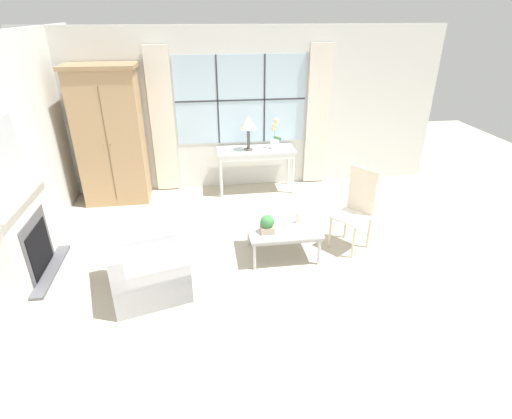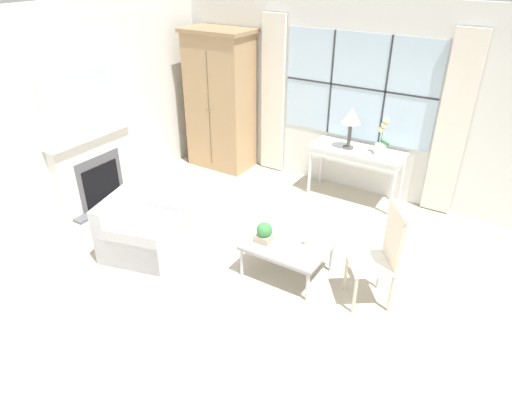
{
  "view_description": "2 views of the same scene",
  "coord_description": "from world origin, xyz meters",
  "px_view_note": "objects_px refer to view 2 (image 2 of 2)",
  "views": [
    {
      "loc": [
        -0.73,
        -4.05,
        3.01
      ],
      "look_at": [
        -0.1,
        0.43,
        0.74
      ],
      "focal_mm": 28.0,
      "sensor_mm": 36.0,
      "label": 1
    },
    {
      "loc": [
        2.27,
        -3.34,
        3.32
      ],
      "look_at": [
        -0.11,
        0.42,
        0.78
      ],
      "focal_mm": 32.0,
      "sensor_mm": 36.0,
      "label": 2
    }
  ],
  "objects_px": {
    "fireplace": "(93,164)",
    "side_chair_wooden": "(383,252)",
    "armoire": "(220,101)",
    "potted_plant_small": "(264,233)",
    "pillar_candle": "(307,240)",
    "armchair_upholstered": "(143,232)",
    "table_lamp": "(351,118)",
    "coffee_table": "(288,245)",
    "console_table": "(357,155)",
    "potted_orchid": "(382,141)"
  },
  "relations": [
    {
      "from": "coffee_table",
      "to": "potted_plant_small",
      "type": "height_order",
      "value": "potted_plant_small"
    },
    {
      "from": "potted_orchid",
      "to": "console_table",
      "type": "bearing_deg",
      "value": 176.89
    },
    {
      "from": "armoire",
      "to": "coffee_table",
      "type": "relative_size",
      "value": 2.4
    },
    {
      "from": "armoire",
      "to": "table_lamp",
      "type": "relative_size",
      "value": 3.8
    },
    {
      "from": "console_table",
      "to": "coffee_table",
      "type": "distance_m",
      "value": 2.22
    },
    {
      "from": "fireplace",
      "to": "armchair_upholstered",
      "type": "bearing_deg",
      "value": -20.45
    },
    {
      "from": "console_table",
      "to": "potted_plant_small",
      "type": "relative_size",
      "value": 5.67
    },
    {
      "from": "coffee_table",
      "to": "pillar_candle",
      "type": "bearing_deg",
      "value": 15.88
    },
    {
      "from": "fireplace",
      "to": "potted_orchid",
      "type": "relative_size",
      "value": 3.63
    },
    {
      "from": "fireplace",
      "to": "armchair_upholstered",
      "type": "height_order",
      "value": "fireplace"
    },
    {
      "from": "console_table",
      "to": "armchair_upholstered",
      "type": "bearing_deg",
      "value": -122.03
    },
    {
      "from": "armchair_upholstered",
      "to": "coffee_table",
      "type": "relative_size",
      "value": 1.18
    },
    {
      "from": "coffee_table",
      "to": "pillar_candle",
      "type": "distance_m",
      "value": 0.25
    },
    {
      "from": "potted_orchid",
      "to": "armoire",
      "type": "bearing_deg",
      "value": -179.5
    },
    {
      "from": "side_chair_wooden",
      "to": "potted_plant_small",
      "type": "xyz_separation_m",
      "value": [
        -1.28,
        -0.23,
        -0.08
      ]
    },
    {
      "from": "fireplace",
      "to": "armoire",
      "type": "distance_m",
      "value": 2.32
    },
    {
      "from": "potted_plant_small",
      "to": "armoire",
      "type": "bearing_deg",
      "value": 134.68
    },
    {
      "from": "armoire",
      "to": "potted_plant_small",
      "type": "relative_size",
      "value": 9.39
    },
    {
      "from": "fireplace",
      "to": "potted_plant_small",
      "type": "height_order",
      "value": "fireplace"
    },
    {
      "from": "fireplace",
      "to": "potted_plant_small",
      "type": "relative_size",
      "value": 8.16
    },
    {
      "from": "fireplace",
      "to": "table_lamp",
      "type": "xyz_separation_m",
      "value": [
        2.99,
        2.16,
        0.6
      ]
    },
    {
      "from": "potted_orchid",
      "to": "pillar_candle",
      "type": "height_order",
      "value": "potted_orchid"
    },
    {
      "from": "table_lamp",
      "to": "coffee_table",
      "type": "relative_size",
      "value": 0.63
    },
    {
      "from": "table_lamp",
      "to": "armchair_upholstered",
      "type": "height_order",
      "value": "table_lamp"
    },
    {
      "from": "fireplace",
      "to": "console_table",
      "type": "bearing_deg",
      "value": 35.14
    },
    {
      "from": "armchair_upholstered",
      "to": "pillar_candle",
      "type": "distance_m",
      "value": 2.08
    },
    {
      "from": "side_chair_wooden",
      "to": "potted_orchid",
      "type": "bearing_deg",
      "value": 110.32
    },
    {
      "from": "side_chair_wooden",
      "to": "pillar_candle",
      "type": "xyz_separation_m",
      "value": [
        -0.83,
        -0.04,
        -0.13
      ]
    },
    {
      "from": "fireplace",
      "to": "potted_orchid",
      "type": "distance_m",
      "value": 4.1
    },
    {
      "from": "potted_plant_small",
      "to": "pillar_candle",
      "type": "distance_m",
      "value": 0.49
    },
    {
      "from": "armchair_upholstered",
      "to": "coffee_table",
      "type": "distance_m",
      "value": 1.85
    },
    {
      "from": "armchair_upholstered",
      "to": "console_table",
      "type": "bearing_deg",
      "value": 57.97
    },
    {
      "from": "fireplace",
      "to": "console_table",
      "type": "distance_m",
      "value": 3.82
    },
    {
      "from": "potted_plant_small",
      "to": "coffee_table",
      "type": "bearing_deg",
      "value": 28.35
    },
    {
      "from": "armoire",
      "to": "table_lamp",
      "type": "distance_m",
      "value": 2.3
    },
    {
      "from": "side_chair_wooden",
      "to": "coffee_table",
      "type": "distance_m",
      "value": 1.08
    },
    {
      "from": "console_table",
      "to": "table_lamp",
      "type": "height_order",
      "value": "table_lamp"
    },
    {
      "from": "table_lamp",
      "to": "side_chair_wooden",
      "type": "distance_m",
      "value": 2.48
    },
    {
      "from": "coffee_table",
      "to": "armchair_upholstered",
      "type": "bearing_deg",
      "value": -163.12
    },
    {
      "from": "fireplace",
      "to": "table_lamp",
      "type": "relative_size",
      "value": 3.3
    },
    {
      "from": "fireplace",
      "to": "coffee_table",
      "type": "xyz_separation_m",
      "value": [
        3.18,
        0.01,
        -0.26
      ]
    },
    {
      "from": "console_table",
      "to": "side_chair_wooden",
      "type": "height_order",
      "value": "side_chair_wooden"
    },
    {
      "from": "armchair_upholstered",
      "to": "pillar_candle",
      "type": "relative_size",
      "value": 6.86
    },
    {
      "from": "fireplace",
      "to": "pillar_candle",
      "type": "distance_m",
      "value": 3.4
    },
    {
      "from": "fireplace",
      "to": "side_chair_wooden",
      "type": "height_order",
      "value": "fireplace"
    },
    {
      "from": "table_lamp",
      "to": "coffee_table",
      "type": "distance_m",
      "value": 2.33
    },
    {
      "from": "console_table",
      "to": "armchair_upholstered",
      "type": "distance_m",
      "value": 3.25
    },
    {
      "from": "fireplace",
      "to": "table_lamp",
      "type": "bearing_deg",
      "value": 35.89
    },
    {
      "from": "armchair_upholstered",
      "to": "coffee_table",
      "type": "height_order",
      "value": "armchair_upholstered"
    },
    {
      "from": "armoire",
      "to": "side_chair_wooden",
      "type": "distance_m",
      "value": 4.11
    }
  ]
}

